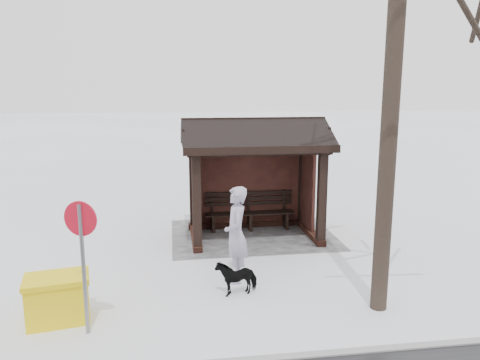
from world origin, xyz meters
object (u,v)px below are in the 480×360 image
Objects in this scene: pedestrian at (236,235)px; grit_bin at (58,299)px; dog at (237,277)px; bus_shelter at (253,154)px; road_sign at (82,238)px.

pedestrian reaches higher than grit_bin.
pedestrian is 0.86m from dog.
dog is at bearing 75.19° from bus_shelter.
bus_shelter is at bearing 166.88° from pedestrian.
bus_shelter reaches higher than dog.
grit_bin is (3.15, 1.21, -0.57)m from pedestrian.
dog is 3.04m from road_sign.
dog is at bearing -134.35° from road_sign.
road_sign is (2.54, 1.11, 1.25)m from dog.
pedestrian is 3.15m from road_sign.
dog is at bearing -3.98° from pedestrian.
road_sign is (-0.54, 0.46, 1.17)m from grit_bin.
bus_shelter is at bearing 151.16° from dog.
bus_shelter is 3.18m from pedestrian.
bus_shelter is at bearing -105.29° from road_sign.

